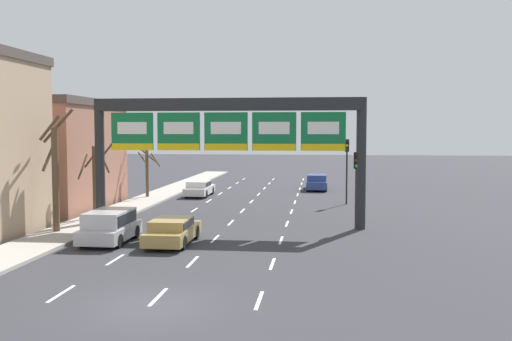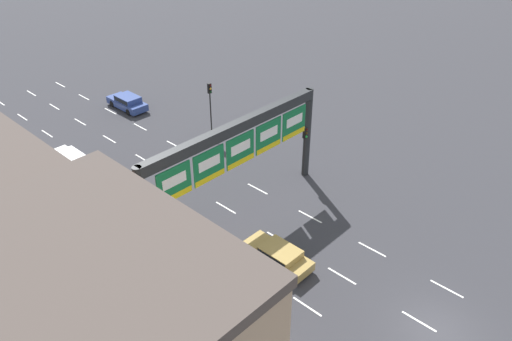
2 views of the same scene
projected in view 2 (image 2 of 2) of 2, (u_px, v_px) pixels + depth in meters
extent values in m
plane|color=#333338|center=(436.00, 332.00, 26.11)|extent=(220.00, 220.00, 0.00)
cube|color=white|center=(307.00, 307.00, 27.58)|extent=(0.12, 2.00, 0.01)
cube|color=white|center=(243.00, 264.00, 30.51)|extent=(0.12, 2.00, 0.01)
cube|color=white|center=(190.00, 229.00, 33.43)|extent=(0.12, 2.00, 0.01)
cube|color=white|center=(146.00, 199.00, 36.35)|extent=(0.12, 2.00, 0.01)
cube|color=white|center=(108.00, 174.00, 39.28)|extent=(0.12, 2.00, 0.01)
cube|color=white|center=(76.00, 152.00, 42.20)|extent=(0.12, 2.00, 0.01)
cube|color=white|center=(47.00, 134.00, 45.12)|extent=(0.12, 2.00, 0.01)
cube|color=white|center=(22.00, 117.00, 48.05)|extent=(0.12, 2.00, 0.01)
cube|color=white|center=(0.00, 102.00, 50.97)|extent=(0.12, 2.00, 0.01)
cube|color=white|center=(419.00, 321.00, 26.70)|extent=(0.12, 2.00, 0.01)
cube|color=white|center=(342.00, 276.00, 29.62)|extent=(0.12, 2.00, 0.01)
cube|color=white|center=(279.00, 239.00, 32.54)|extent=(0.12, 2.00, 0.01)
cube|color=white|center=(226.00, 208.00, 35.47)|extent=(0.12, 2.00, 0.01)
cube|color=white|center=(181.00, 181.00, 38.39)|extent=(0.12, 2.00, 0.01)
cube|color=white|center=(143.00, 159.00, 41.31)|extent=(0.12, 2.00, 0.01)
cube|color=white|center=(109.00, 139.00, 44.24)|extent=(0.12, 2.00, 0.01)
cube|color=white|center=(80.00, 122.00, 47.16)|extent=(0.12, 2.00, 0.01)
cube|color=white|center=(54.00, 107.00, 50.08)|extent=(0.12, 2.00, 0.01)
cube|color=white|center=(31.00, 93.00, 53.01)|extent=(0.12, 2.00, 0.01)
cube|color=white|center=(447.00, 289.00, 28.73)|extent=(0.12, 2.00, 0.01)
cube|color=white|center=(372.00, 249.00, 31.65)|extent=(0.12, 2.00, 0.01)
cube|color=white|center=(310.00, 217.00, 34.58)|extent=(0.12, 2.00, 0.01)
cube|color=white|center=(258.00, 189.00, 37.50)|extent=(0.12, 2.00, 0.01)
cube|color=white|center=(213.00, 165.00, 40.42)|extent=(0.12, 2.00, 0.01)
cube|color=white|center=(174.00, 145.00, 43.35)|extent=(0.12, 2.00, 0.01)
cube|color=white|center=(140.00, 127.00, 46.27)|extent=(0.12, 2.00, 0.01)
cube|color=white|center=(110.00, 111.00, 49.19)|extent=(0.12, 2.00, 0.01)
cube|color=white|center=(84.00, 97.00, 52.12)|extent=(0.12, 2.00, 0.01)
cube|color=white|center=(60.00, 85.00, 55.04)|extent=(0.12, 2.00, 0.01)
cylinder|color=#232628|center=(144.00, 221.00, 28.28)|extent=(0.54, 0.54, 7.20)
cylinder|color=#232628|center=(307.00, 133.00, 37.41)|extent=(0.54, 0.54, 7.20)
cube|color=#232628|center=(236.00, 127.00, 31.13)|extent=(14.80, 0.60, 0.70)
cube|color=#116B38|center=(174.00, 183.00, 28.44)|extent=(2.42, 0.08, 2.10)
cube|color=white|center=(174.00, 181.00, 28.31)|extent=(1.69, 0.02, 0.67)
cube|color=yellow|center=(176.00, 196.00, 28.86)|extent=(2.37, 0.02, 0.38)
cube|color=#116B38|center=(209.00, 166.00, 30.08)|extent=(2.42, 0.08, 2.10)
cube|color=white|center=(209.00, 163.00, 29.95)|extent=(1.69, 0.02, 0.67)
cube|color=yellow|center=(210.00, 178.00, 30.51)|extent=(2.37, 0.02, 0.38)
cube|color=#116B38|center=(240.00, 150.00, 31.73)|extent=(2.42, 0.08, 2.10)
cube|color=white|center=(241.00, 148.00, 31.60)|extent=(1.69, 0.02, 0.67)
cube|color=yellow|center=(241.00, 162.00, 32.15)|extent=(2.37, 0.02, 0.38)
cube|color=#116B38|center=(268.00, 136.00, 33.37)|extent=(2.42, 0.08, 2.10)
cube|color=white|center=(269.00, 133.00, 33.24)|extent=(1.69, 0.02, 0.67)
cube|color=yellow|center=(269.00, 147.00, 33.80)|extent=(2.37, 0.02, 0.38)
cube|color=#116B38|center=(294.00, 123.00, 35.02)|extent=(2.42, 0.08, 2.10)
cube|color=white|center=(295.00, 121.00, 34.89)|extent=(1.69, 0.02, 0.67)
cube|color=yellow|center=(294.00, 134.00, 35.44)|extent=(2.37, 0.02, 0.38)
cube|color=#4C423D|center=(68.00, 268.00, 16.94)|extent=(9.84, 12.13, 0.50)
cube|color=silver|center=(70.00, 161.00, 40.03)|extent=(1.76, 4.60, 0.59)
cube|color=silver|center=(70.00, 157.00, 39.59)|extent=(1.62, 2.39, 0.48)
cube|color=black|center=(70.00, 157.00, 39.59)|extent=(1.65, 2.20, 0.35)
cylinder|color=black|center=(53.00, 160.00, 40.44)|extent=(0.22, 0.66, 0.66)
cylinder|color=black|center=(71.00, 153.00, 41.41)|extent=(0.22, 0.66, 0.66)
cylinder|color=black|center=(70.00, 173.00, 38.82)|extent=(0.22, 0.66, 0.66)
cylinder|color=black|center=(88.00, 165.00, 39.80)|extent=(0.22, 0.66, 0.66)
cube|color=navy|center=(127.00, 103.00, 49.47)|extent=(1.81, 4.67, 0.67)
cube|color=navy|center=(128.00, 99.00, 48.99)|extent=(1.66, 2.43, 0.54)
cube|color=black|center=(128.00, 99.00, 48.99)|extent=(1.70, 2.23, 0.39)
cylinder|color=black|center=(113.00, 104.00, 49.90)|extent=(0.22, 0.66, 0.66)
cylinder|color=black|center=(126.00, 99.00, 50.91)|extent=(0.22, 0.66, 0.66)
cylinder|color=black|center=(129.00, 112.00, 48.26)|extent=(0.22, 0.66, 0.66)
cylinder|color=black|center=(143.00, 107.00, 49.27)|extent=(0.22, 0.66, 0.66)
cube|color=#A88947|center=(277.00, 256.00, 30.37)|extent=(1.82, 4.50, 0.59)
cube|color=#A88947|center=(280.00, 252.00, 29.94)|extent=(1.68, 2.34, 0.45)
cube|color=black|center=(280.00, 252.00, 29.94)|extent=(1.71, 2.15, 0.32)
cylinder|color=black|center=(251.00, 255.00, 30.74)|extent=(0.22, 0.66, 0.66)
cylinder|color=black|center=(269.00, 242.00, 31.76)|extent=(0.22, 0.66, 0.66)
cylinder|color=black|center=(285.00, 276.00, 29.16)|extent=(0.22, 0.66, 0.66)
cylinder|color=black|center=(302.00, 262.00, 30.18)|extent=(0.22, 0.66, 0.66)
cube|color=#B7B7BC|center=(242.00, 283.00, 28.41)|extent=(1.91, 4.05, 0.63)
cube|color=#B7B7BC|center=(243.00, 275.00, 28.03)|extent=(1.76, 2.84, 0.74)
cube|color=black|center=(243.00, 275.00, 28.03)|extent=(1.80, 2.61, 0.53)
cylinder|color=black|center=(217.00, 283.00, 28.68)|extent=(0.22, 0.66, 0.66)
cylinder|color=black|center=(238.00, 268.00, 29.76)|extent=(0.22, 0.66, 0.66)
cylinder|color=black|center=(247.00, 305.00, 27.26)|extent=(0.22, 0.66, 0.66)
cylinder|color=black|center=(268.00, 288.00, 28.33)|extent=(0.22, 0.66, 0.66)
cylinder|color=black|center=(211.00, 113.00, 44.29)|extent=(0.12, 0.12, 3.86)
cube|color=black|center=(209.00, 88.00, 43.03)|extent=(0.30, 0.24, 0.90)
sphere|color=#3D0E0C|center=(210.00, 85.00, 42.80)|extent=(0.20, 0.20, 0.20)
sphere|color=gold|center=(210.00, 89.00, 42.96)|extent=(0.20, 0.20, 0.20)
sphere|color=#0E3515|center=(211.00, 92.00, 43.11)|extent=(0.20, 0.20, 0.20)
cylinder|color=black|center=(304.00, 157.00, 38.29)|extent=(0.12, 0.12, 3.32)
cube|color=black|center=(305.00, 132.00, 37.18)|extent=(0.30, 0.24, 0.90)
sphere|color=#3D0E0C|center=(307.00, 129.00, 36.94)|extent=(0.20, 0.20, 0.20)
sphere|color=#412F0C|center=(306.00, 133.00, 37.10)|extent=(0.20, 0.20, 0.20)
sphere|color=green|center=(306.00, 137.00, 37.26)|extent=(0.20, 0.20, 0.20)
cylinder|color=brown|center=(167.00, 268.00, 26.06)|extent=(0.35, 0.35, 5.42)
cylinder|color=brown|center=(150.00, 221.00, 24.94)|extent=(1.65, 0.45, 1.84)
cylinder|color=brown|center=(157.00, 256.00, 25.28)|extent=(0.34, 0.99, 1.32)
cylinder|color=brown|center=(151.00, 229.00, 24.57)|extent=(0.81, 1.02, 1.34)
cylinder|color=brown|center=(32.00, 171.00, 35.59)|extent=(0.25, 0.25, 4.03)
cylinder|color=brown|center=(27.00, 161.00, 34.66)|extent=(0.91, 0.61, 0.93)
cylinder|color=brown|center=(39.00, 157.00, 35.50)|extent=(0.35, 1.53, 1.13)
cylinder|color=brown|center=(24.00, 150.00, 34.01)|extent=(1.23, 0.67, 1.11)
cylinder|color=brown|center=(34.00, 156.00, 34.42)|extent=(1.72, 0.39, 1.51)
cylinder|color=brown|center=(121.00, 236.00, 29.21)|extent=(0.27, 0.27, 4.31)
cylinder|color=brown|center=(127.00, 214.00, 28.92)|extent=(0.20, 1.34, 1.48)
cylinder|color=brown|center=(109.00, 212.00, 28.50)|extent=(1.12, 0.62, 1.57)
cylinder|color=brown|center=(108.00, 229.00, 28.26)|extent=(0.19, 1.53, 1.46)
cylinder|color=brown|center=(117.00, 201.00, 28.96)|extent=(1.58, 1.13, 1.45)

